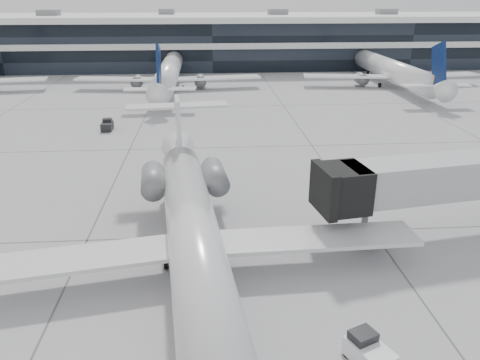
{
  "coord_description": "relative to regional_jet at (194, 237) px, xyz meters",
  "views": [
    {
      "loc": [
        -1.58,
        -28.86,
        15.77
      ],
      "look_at": [
        0.81,
        3.86,
        2.6
      ],
      "focal_mm": 35.0,
      "sensor_mm": 36.0,
      "label": 1
    }
  ],
  "objects": [
    {
      "name": "bg_jet_center",
      "position": [
        -5.52,
        59.98,
        -2.7
      ],
      "size": [
        32.0,
        40.0,
        9.6
      ],
      "primitive_type": null,
      "color": "white",
      "rests_on": "ground"
    },
    {
      "name": "baggage_tug",
      "position": [
        7.93,
        -7.61,
        -2.05
      ],
      "size": [
        2.14,
        2.61,
        1.44
      ],
      "rotation": [
        0.0,
        0.0,
        0.42
      ],
      "color": "white",
      "rests_on": "ground"
    },
    {
      "name": "terminal",
      "position": [
        2.48,
        86.98,
        2.3
      ],
      "size": [
        170.0,
        22.0,
        10.0
      ],
      "primitive_type": "cube",
      "color": "black",
      "rests_on": "ground"
    },
    {
      "name": "ramp_worker",
      "position": [
        0.67,
        -7.37,
        -1.81
      ],
      "size": [
        0.77,
        0.7,
        1.77
      ],
      "primitive_type": "imported",
      "rotation": [
        0.0,
        0.0,
        3.69
      ],
      "color": "#C8F219",
      "rests_on": "ground"
    },
    {
      "name": "ground",
      "position": [
        2.48,
        4.98,
        -2.7
      ],
      "size": [
        220.0,
        220.0,
        0.0
      ],
      "primitive_type": "plane",
      "color": "gray",
      "rests_on": "ground"
    },
    {
      "name": "far_tug",
      "position": [
        -11.34,
        33.02,
        -2.09
      ],
      "size": [
        1.29,
        2.15,
        1.36
      ],
      "rotation": [
        0.0,
        0.0,
        0.01
      ],
      "color": "black",
      "rests_on": "ground"
    },
    {
      "name": "jet_bridge",
      "position": [
        17.67,
        4.36,
        1.53
      ],
      "size": [
        18.04,
        6.19,
        5.8
      ],
      "rotation": [
        0.0,
        0.0,
        0.16
      ],
      "color": "#B1B3B6",
      "rests_on": "ground"
    },
    {
      "name": "regional_jet",
      "position": [
        0.0,
        0.0,
        0.0
      ],
      "size": [
        27.42,
        34.24,
        7.9
      ],
      "rotation": [
        0.0,
        0.0,
        0.11
      ],
      "color": "silver",
      "rests_on": "ground"
    },
    {
      "name": "bg_jet_right",
      "position": [
        34.48,
        59.98,
        -2.7
      ],
      "size": [
        32.0,
        40.0,
        9.6
      ],
      "primitive_type": null,
      "color": "white",
      "rests_on": "ground"
    },
    {
      "name": "traffic_cone",
      "position": [
        -1.7,
        17.82,
        -2.45
      ],
      "size": [
        0.37,
        0.37,
        0.52
      ],
      "rotation": [
        0.0,
        0.0,
        -0.06
      ],
      "color": "orange",
      "rests_on": "ground"
    }
  ]
}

